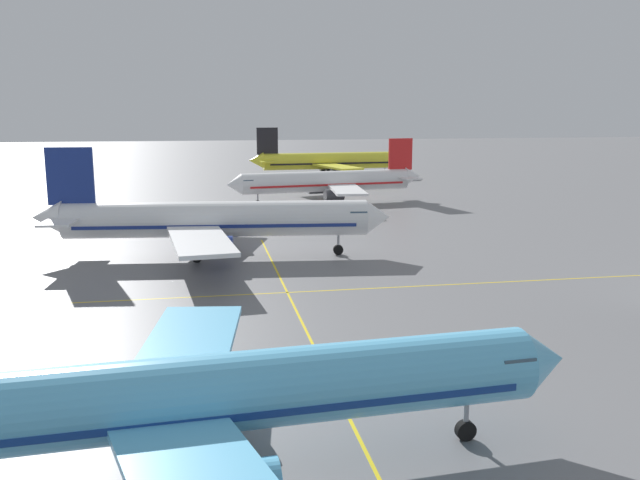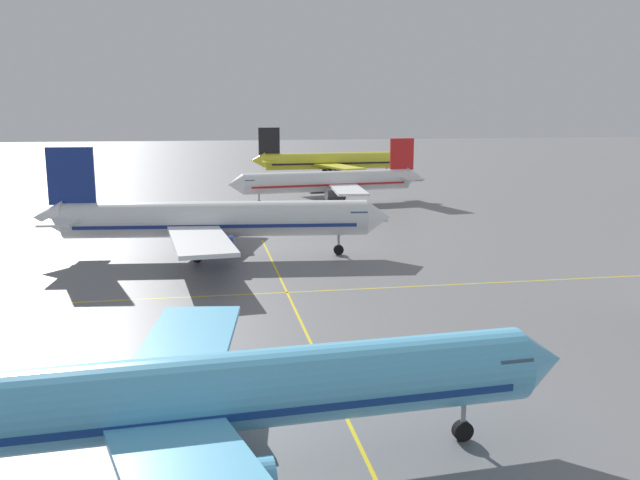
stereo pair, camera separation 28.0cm
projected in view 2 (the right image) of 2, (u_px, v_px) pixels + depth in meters
airliner_front_gate at (204, 395)px, 29.02m from camera, size 34.11×29.37×10.60m
airliner_second_row at (213, 220)px, 71.41m from camera, size 37.54×32.20×11.66m
airliner_third_row at (330, 182)px, 111.19m from camera, size 33.49×28.65×10.41m
airliner_far_left_stand at (331, 161)px, 148.73m from camera, size 36.10×31.10×11.23m
taxiway_markings at (330, 382)px, 39.35m from camera, size 158.32×86.40×0.01m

